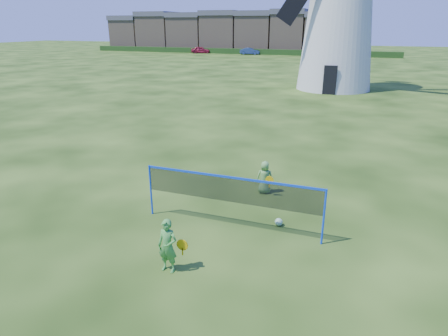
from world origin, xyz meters
name	(u,v)px	position (x,y,z in m)	size (l,w,h in m)	color
ground	(212,221)	(0.00, 0.00, 0.00)	(220.00, 220.00, 0.00)	black
windmill	(340,8)	(0.87, 26.68, 6.64)	(13.88, 6.31, 19.13)	white
badminton_net	(231,190)	(0.64, -0.17, 1.14)	(5.05, 0.05, 1.55)	blue
player_girl	(168,246)	(-0.04, -2.57, 0.65)	(0.66, 0.35, 1.30)	green
player_boy	(265,177)	(0.92, 2.51, 0.56)	(0.67, 0.47, 1.12)	#639E4C
play_ball	(279,222)	(1.88, 0.42, 0.11)	(0.22, 0.22, 0.22)	green
terraced_houses	(223,32)	(-26.22, 72.00, 3.99)	(51.46, 8.40, 8.25)	gray
hedge	(232,51)	(-22.00, 66.00, 0.50)	(62.00, 0.80, 1.00)	#193814
car_left	(201,50)	(-28.54, 65.38, 0.64)	(1.52, 3.78, 1.29)	maroon
car_right	(250,51)	(-18.22, 65.33, 0.62)	(1.31, 3.76, 1.24)	navy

